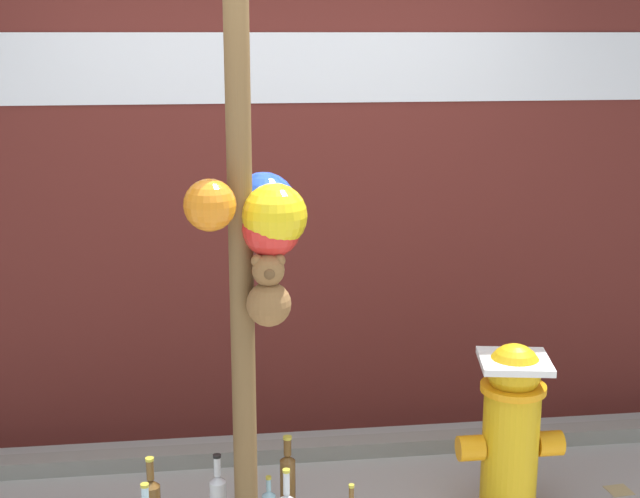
{
  "coord_description": "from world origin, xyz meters",
  "views": [
    {
      "loc": [
        -0.36,
        -3.02,
        2.11
      ],
      "look_at": [
        0.08,
        0.36,
        1.29
      ],
      "focal_mm": 50.61,
      "sensor_mm": 36.0,
      "label": 1
    }
  ],
  "objects": [
    {
      "name": "litter_1",
      "position": [
        1.54,
        0.65,
        0.0
      ],
      "size": [
        0.12,
        0.12,
        0.01
      ],
      "primitive_type": "cube",
      "rotation": [
        0.0,
        0.0,
        1.67
      ],
      "color": "tan",
      "rests_on": "ground_plane"
    },
    {
      "name": "building_wall",
      "position": [
        0.0,
        1.59,
        1.89
      ],
      "size": [
        10.0,
        0.21,
        3.78
      ],
      "color": "#561E19",
      "rests_on": "ground_plane"
    },
    {
      "name": "fire_hydrant",
      "position": [
        0.96,
        0.54,
        0.41
      ],
      "size": [
        0.48,
        0.35,
        0.8
      ],
      "color": "gold",
      "rests_on": "ground_plane"
    },
    {
      "name": "bottle_3",
      "position": [
        -0.04,
        0.6,
        0.17
      ],
      "size": [
        0.07,
        0.07,
        0.4
      ],
      "color": "brown",
      "rests_on": "ground_plane"
    },
    {
      "name": "curb_strip",
      "position": [
        0.0,
        1.18,
        0.04
      ],
      "size": [
        8.0,
        0.12,
        0.08
      ],
      "primitive_type": "cube",
      "color": "gray",
      "rests_on": "ground_plane"
    },
    {
      "name": "memorial_post",
      "position": [
        -0.18,
        0.34,
        1.59
      ],
      "size": [
        0.55,
        0.42,
        2.93
      ],
      "color": "brown",
      "rests_on": "ground_plane"
    }
  ]
}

